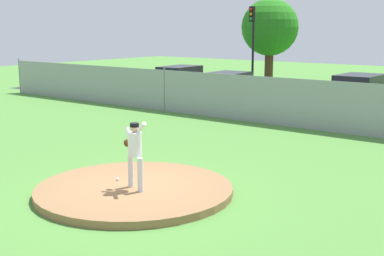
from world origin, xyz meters
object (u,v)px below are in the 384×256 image
object	(u,v)px
parked_car_teal	(180,82)
parked_car_slate	(359,96)
baseball	(117,179)
traffic_light_near	(252,34)
pitcher_youth	(135,148)
parked_car_burgundy	(227,88)

from	to	relation	value
parked_car_teal	parked_car_slate	distance (m)	10.62
baseball	parked_car_slate	world-z (taller)	parked_car_slate
baseball	parked_car_slate	size ratio (longest dim) A/B	0.02
traffic_light_near	pitcher_youth	bearing A→B (deg)	-65.87
pitcher_youth	traffic_light_near	distance (m)	20.84
pitcher_youth	baseball	xyz separation A→B (m)	(-0.83, 0.22, -0.94)
parked_car_burgundy	baseball	bearing A→B (deg)	-65.89
parked_car_teal	traffic_light_near	bearing A→B (deg)	58.39
baseball	parked_car_teal	distance (m)	17.85
pitcher_youth	parked_car_teal	world-z (taller)	pitcher_youth
baseball	traffic_light_near	bearing A→B (deg)	112.24
parked_car_teal	baseball	bearing A→B (deg)	-55.70
baseball	traffic_light_near	world-z (taller)	traffic_light_near
baseball	traffic_light_near	xyz separation A→B (m)	(-7.63, 18.68, 3.26)
parked_car_slate	pitcher_youth	bearing A→B (deg)	-88.96
pitcher_youth	parked_car_burgundy	distance (m)	15.87
baseball	parked_car_burgundy	distance (m)	15.32
pitcher_youth	parked_car_teal	xyz separation A→B (m)	(-10.89, 14.97, -0.34)
pitcher_youth	parked_car_burgundy	world-z (taller)	pitcher_youth
baseball	traffic_light_near	size ratio (longest dim) A/B	0.01
parked_car_slate	traffic_light_near	xyz separation A→B (m)	(-8.20, 4.12, 2.63)
baseball	parked_car_teal	size ratio (longest dim) A/B	0.02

